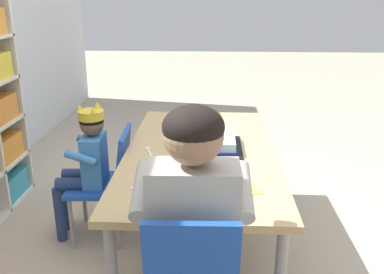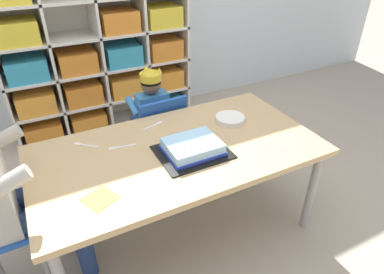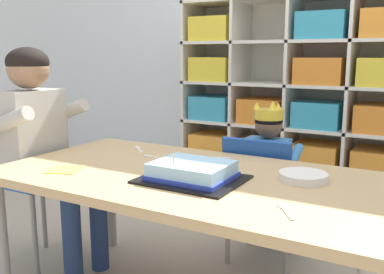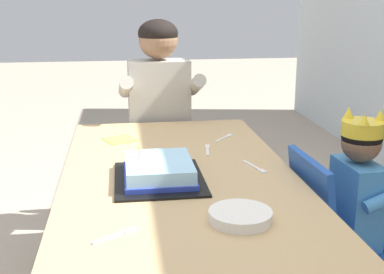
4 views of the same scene
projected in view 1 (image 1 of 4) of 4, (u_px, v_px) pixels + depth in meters
ground at (200, 245)px, 2.43m from camera, size 16.00×16.00×0.00m
activity_table at (201, 159)px, 2.26m from camera, size 1.49×0.79×0.58m
classroom_chair_blue at (109, 177)px, 2.42m from camera, size 0.37×0.36×0.65m
child_with_crown at (87, 157)px, 2.38m from camera, size 0.30×0.31×0.80m
adult_helper_seated at (192, 213)px, 1.46m from camera, size 0.44×0.41×1.06m
birthday_cake_on_tray at (215, 143)px, 2.28m from camera, size 0.36×0.29×0.10m
paper_plate_stack at (184, 125)px, 2.62m from camera, size 0.17×0.17×0.03m
paper_napkin_square at (244, 190)px, 1.80m from camera, size 0.16×0.16×0.00m
fork_at_table_front_edge at (149, 151)px, 2.23m from camera, size 0.14×0.06×0.00m
fork_near_child_seat at (236, 126)px, 2.64m from camera, size 0.08×0.11×0.00m
fork_beside_plate_stack at (169, 170)px, 2.00m from camera, size 0.14×0.04×0.00m
fork_near_cake_tray at (142, 184)px, 1.85m from camera, size 0.12×0.10×0.00m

